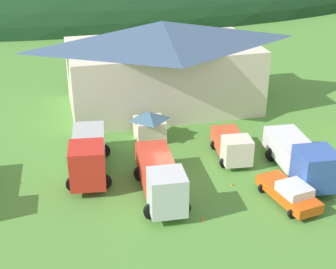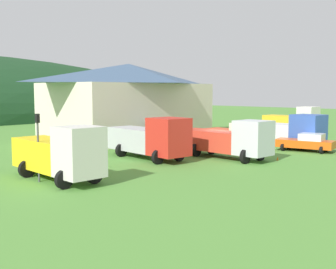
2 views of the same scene
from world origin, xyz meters
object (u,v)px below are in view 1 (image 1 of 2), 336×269
at_px(box_truck_blue, 302,158).
at_px(traffic_cone_mid_row, 232,185).
at_px(tow_truck_silver, 161,178).
at_px(traffic_cone_near_pickup, 202,221).
at_px(depot_building, 162,64).
at_px(service_pickup_orange, 290,193).
at_px(light_truck_cream, 232,145).
at_px(play_shed_cream, 150,126).
at_px(crane_truck_red, 88,154).

bearing_deg(box_truck_blue, traffic_cone_mid_row, -87.28).
bearing_deg(tow_truck_silver, box_truck_blue, 94.57).
height_order(box_truck_blue, traffic_cone_near_pickup, box_truck_blue).
distance_m(depot_building, tow_truck_silver, 17.15).
height_order(depot_building, service_pickup_orange, depot_building).
distance_m(box_truck_blue, traffic_cone_mid_row, 5.60).
bearing_deg(light_truck_cream, play_shed_cream, -126.03).
height_order(crane_truck_red, tow_truck_silver, crane_truck_red).
bearing_deg(depot_building, traffic_cone_near_pickup, -95.52).
relative_size(box_truck_blue, traffic_cone_mid_row, 17.03).
distance_m(depot_building, play_shed_cream, 8.37).
bearing_deg(box_truck_blue, depot_building, -153.66).
bearing_deg(traffic_cone_mid_row, play_shed_cream, 115.86).
height_order(play_shed_cream, box_truck_blue, box_truck_blue).
relative_size(box_truck_blue, traffic_cone_near_pickup, 13.66).
xyz_separation_m(box_truck_blue, traffic_cone_mid_row, (-5.36, 0.06, -1.62)).
height_order(tow_truck_silver, box_truck_blue, box_truck_blue).
xyz_separation_m(depot_building, tow_truck_silver, (-3.91, -16.46, -2.81)).
xyz_separation_m(crane_truck_red, traffic_cone_mid_row, (9.91, -4.00, -1.72)).
bearing_deg(depot_building, box_truck_blue, -67.02).
bearing_deg(play_shed_cream, box_truck_blue, -42.62).
relative_size(crane_truck_red, service_pickup_orange, 1.55).
bearing_deg(play_shed_cream, service_pickup_orange, -58.70).
distance_m(tow_truck_silver, light_truck_cream, 8.01).
xyz_separation_m(tow_truck_silver, traffic_cone_mid_row, (5.39, 0.39, -1.59)).
relative_size(crane_truck_red, box_truck_blue, 0.99).
distance_m(crane_truck_red, light_truck_cream, 11.30).
height_order(crane_truck_red, box_truck_blue, crane_truck_red).
height_order(crane_truck_red, service_pickup_orange, crane_truck_red).
bearing_deg(service_pickup_orange, box_truck_blue, 131.01).
bearing_deg(traffic_cone_near_pickup, depot_building, 84.48).
relative_size(play_shed_cream, tow_truck_silver, 0.32).
bearing_deg(box_truck_blue, light_truck_cream, -131.30).
distance_m(light_truck_cream, traffic_cone_mid_row, 4.29).
bearing_deg(service_pickup_orange, traffic_cone_near_pickup, -95.22).
xyz_separation_m(play_shed_cream, service_pickup_orange, (7.22, -11.88, -0.51)).
height_order(play_shed_cream, service_pickup_orange, play_shed_cream).
relative_size(tow_truck_silver, light_truck_cream, 1.55).
bearing_deg(traffic_cone_near_pickup, box_truck_blue, 22.39).
distance_m(box_truck_blue, traffic_cone_near_pickup, 9.60).
xyz_separation_m(service_pickup_orange, traffic_cone_mid_row, (-2.96, 3.08, -0.83)).
bearing_deg(crane_truck_red, tow_truck_silver, 52.12).
xyz_separation_m(service_pickup_orange, traffic_cone_near_pickup, (-6.34, -0.58, -0.83)).
relative_size(play_shed_cream, box_truck_blue, 0.32).
distance_m(depot_building, traffic_cone_near_pickup, 20.31).
relative_size(play_shed_cream, traffic_cone_near_pickup, 4.32).
bearing_deg(play_shed_cream, light_truck_cream, -41.10).
xyz_separation_m(tow_truck_silver, light_truck_cream, (6.77, 4.26, -0.38)).
distance_m(depot_building, service_pickup_orange, 19.98).
relative_size(crane_truck_red, tow_truck_silver, 0.99).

